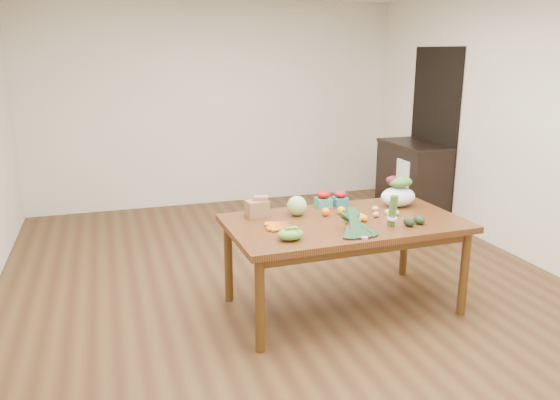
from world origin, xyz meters
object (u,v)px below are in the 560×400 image
object	(u,v)px
cabbage	(297,206)
kale_bunch	(358,225)
paper_bag	(257,207)
mandarin_cluster	(355,216)
salad_bag	(398,193)
asparagus_bundle	(393,211)
cabinet	(412,180)
dining_table	(343,264)

from	to	relation	value
cabbage	kale_bunch	size ratio (longest dim) A/B	0.40
paper_bag	kale_bunch	world-z (taller)	paper_bag
mandarin_cluster	kale_bunch	xyz separation A→B (m)	(-0.12, -0.31, 0.04)
salad_bag	paper_bag	bearing A→B (deg)	176.69
kale_bunch	salad_bag	bearing A→B (deg)	40.35
cabbage	mandarin_cluster	distance (m)	0.49
asparagus_bundle	mandarin_cluster	bearing A→B (deg)	136.40
paper_bag	cabbage	bearing A→B (deg)	-11.00
paper_bag	asparagus_bundle	xyz separation A→B (m)	(0.91, -0.56, 0.04)
kale_bunch	salad_bag	size ratio (longest dim) A/B	1.30
asparagus_bundle	salad_bag	xyz separation A→B (m)	(0.33, 0.49, -0.01)
kale_bunch	asparagus_bundle	bearing A→B (deg)	16.74
cabinet	asparagus_bundle	bearing A→B (deg)	-124.37
mandarin_cluster	asparagus_bundle	xyz separation A→B (m)	(0.22, -0.19, 0.08)
mandarin_cluster	kale_bunch	world-z (taller)	kale_bunch
cabbage	salad_bag	distance (m)	0.92
cabinet	mandarin_cluster	distance (m)	2.89
cabinet	kale_bunch	bearing A→B (deg)	-128.25
cabinet	cabbage	size ratio (longest dim) A/B	6.30
mandarin_cluster	salad_bag	bearing A→B (deg)	28.39
cabbage	salad_bag	size ratio (longest dim) A/B	0.53
cabinet	cabbage	world-z (taller)	cabinet
mandarin_cluster	kale_bunch	distance (m)	0.33
dining_table	mandarin_cluster	distance (m)	0.43
dining_table	salad_bag	bearing A→B (deg)	19.58
paper_bag	salad_bag	xyz separation A→B (m)	(1.24, -0.07, 0.04)
cabbage	salad_bag	world-z (taller)	salad_bag
cabbage	mandarin_cluster	world-z (taller)	cabbage
dining_table	salad_bag	distance (m)	0.82
cabbage	asparagus_bundle	world-z (taller)	asparagus_bundle
salad_bag	mandarin_cluster	bearing A→B (deg)	-151.61
dining_table	paper_bag	bearing A→B (deg)	152.40
cabinet	mandarin_cluster	world-z (taller)	cabinet
asparagus_bundle	salad_bag	bearing A→B (deg)	54.43
paper_bag	mandarin_cluster	xyz separation A→B (m)	(0.70, -0.36, -0.04)
paper_bag	mandarin_cluster	distance (m)	0.79
dining_table	mandarin_cluster	size ratio (longest dim) A/B	10.28
cabbage	cabinet	bearing A→B (deg)	40.35
mandarin_cluster	salad_bag	xyz separation A→B (m)	(0.54, 0.29, 0.07)
cabbage	salad_bag	xyz separation A→B (m)	(0.92, -0.01, 0.04)
dining_table	cabinet	size ratio (longest dim) A/B	1.81
paper_bag	salad_bag	distance (m)	1.24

